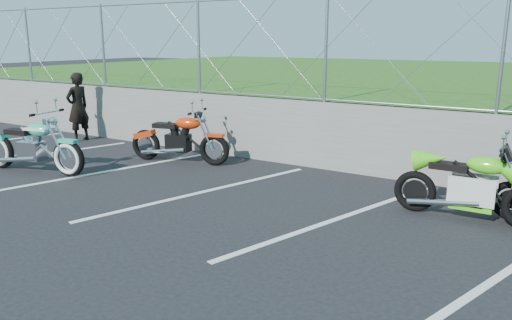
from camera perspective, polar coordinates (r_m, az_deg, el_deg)
The scene contains 9 objects.
ground at distance 7.63m, azimuth -10.48°, elevation -5.49°, with size 90.00×90.00×0.00m, color black.
retaining_wall at distance 10.23m, azimuth 2.57°, elevation 3.41°, with size 30.00×0.22×1.30m, color slate.
grass_field at distance 19.51m, azimuth 17.18°, elevation 7.73°, with size 30.00×20.00×1.30m, color #245015.
chain_link_fence at distance 10.07m, azimuth 2.67°, elevation 12.68°, with size 28.00×0.03×2.00m.
parking_lines at distance 7.71m, azimuth 1.23°, elevation -5.02°, with size 18.29×4.31×0.01m.
cruiser_turquoise at distance 10.28m, azimuth -24.06°, elevation 1.27°, with size 2.37×0.75×1.18m.
naked_orange at distance 10.26m, azimuth -8.63°, elevation 2.24°, with size 2.15×0.77×1.09m.
sportbike_green at distance 7.52m, azimuth 23.35°, elevation -3.03°, with size 2.05×0.73×1.06m.
person_standing at distance 13.06m, azimuth -19.70°, elevation 5.71°, with size 0.61×0.40×1.68m, color black.
Camera 1 is at (4.89, -5.30, 2.48)m, focal length 35.00 mm.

